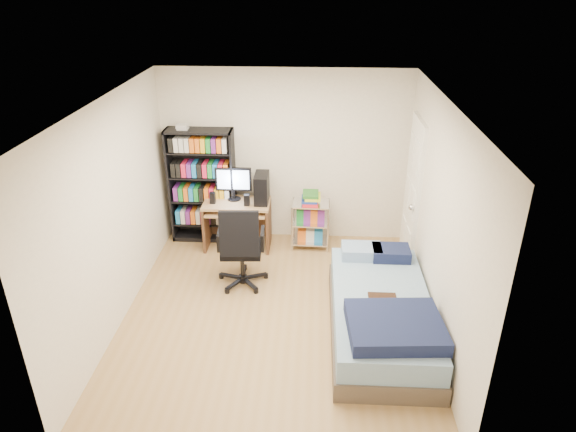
# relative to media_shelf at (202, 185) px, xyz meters

# --- Properties ---
(room) EXTENTS (3.58, 4.08, 2.58)m
(room) POSITION_rel_media_shelf_xyz_m (1.18, -1.84, 0.39)
(room) COLOR #A27E51
(room) RESTS_ON ground
(media_shelf) EXTENTS (0.94, 0.31, 1.75)m
(media_shelf) POSITION_rel_media_shelf_xyz_m (0.00, 0.00, 0.00)
(media_shelf) COLOR black
(media_shelf) RESTS_ON room
(computer_desk) EXTENTS (0.93, 0.54, 1.18)m
(computer_desk) POSITION_rel_media_shelf_xyz_m (0.62, -0.18, -0.23)
(computer_desk) COLOR tan
(computer_desk) RESTS_ON room
(office_chair) EXTENTS (0.70, 0.70, 1.11)m
(office_chair) POSITION_rel_media_shelf_xyz_m (0.72, -1.23, -0.51)
(office_chair) COLOR black
(office_chair) RESTS_ON room
(wire_cart) EXTENTS (0.54, 0.40, 0.85)m
(wire_cart) POSITION_rel_media_shelf_xyz_m (1.57, -0.18, -0.31)
(wire_cart) COLOR silver
(wire_cart) RESTS_ON room
(bed) EXTENTS (1.08, 2.15, 0.61)m
(bed) POSITION_rel_media_shelf_xyz_m (2.38, -2.13, -0.59)
(bed) COLOR brown
(bed) RESTS_ON room
(door) EXTENTS (0.12, 0.80, 2.00)m
(door) POSITION_rel_media_shelf_xyz_m (2.91, -0.49, 0.14)
(door) COLOR white
(door) RESTS_ON room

